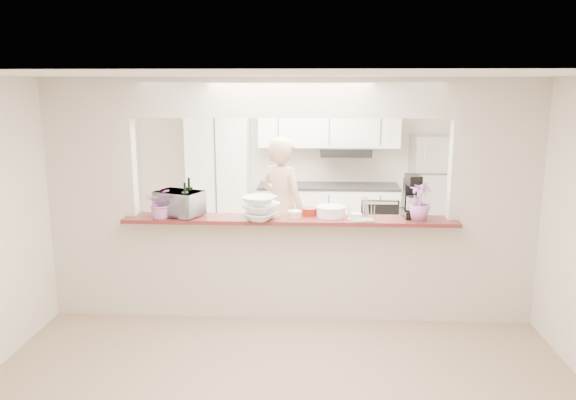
# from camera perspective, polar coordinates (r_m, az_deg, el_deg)

# --- Properties ---
(floor) EXTENTS (6.00, 6.00, 0.00)m
(floor) POSITION_cam_1_polar(r_m,az_deg,el_deg) (6.13, 0.20, -11.65)
(floor) COLOR tan
(floor) RESTS_ON ground
(tile_overlay) EXTENTS (5.00, 2.90, 0.01)m
(tile_overlay) POSITION_cam_1_polar(r_m,az_deg,el_deg) (7.58, 0.75, -6.96)
(tile_overlay) COLOR beige
(tile_overlay) RESTS_ON floor
(partition) EXTENTS (5.00, 0.15, 2.50)m
(partition) POSITION_cam_1_polar(r_m,az_deg,el_deg) (5.71, 0.21, 2.14)
(partition) COLOR beige
(partition) RESTS_ON floor
(bar_counter) EXTENTS (3.40, 0.38, 1.09)m
(bar_counter) POSITION_cam_1_polar(r_m,az_deg,el_deg) (5.92, 0.20, -6.55)
(bar_counter) COLOR beige
(bar_counter) RESTS_ON floor
(kitchen_cabinets) EXTENTS (3.15, 0.62, 2.25)m
(kitchen_cabinets) POSITION_cam_1_polar(r_m,az_deg,el_deg) (8.48, -0.19, 1.83)
(kitchen_cabinets) COLOR white
(kitchen_cabinets) RESTS_ON floor
(refrigerator) EXTENTS (0.75, 0.70, 1.70)m
(refrigerator) POSITION_cam_1_polar(r_m,az_deg,el_deg) (8.61, 14.82, 0.74)
(refrigerator) COLOR #B7B7BC
(refrigerator) RESTS_ON floor
(flower_left) EXTENTS (0.30, 0.26, 0.32)m
(flower_left) POSITION_cam_1_polar(r_m,az_deg,el_deg) (5.81, -12.78, -0.28)
(flower_left) COLOR pink
(flower_left) RESTS_ON bar_counter
(wine_bottle_a) EXTENTS (0.07, 0.07, 0.37)m
(wine_bottle_a) POSITION_cam_1_polar(r_m,az_deg,el_deg) (5.75, -10.37, -0.48)
(wine_bottle_a) COLOR black
(wine_bottle_a) RESTS_ON bar_counter
(wine_bottle_b) EXTENTS (0.08, 0.08, 0.39)m
(wine_bottle_b) POSITION_cam_1_polar(r_m,az_deg,el_deg) (5.96, -9.98, 0.02)
(wine_bottle_b) COLOR black
(wine_bottle_b) RESTS_ON bar_counter
(toaster_oven) EXTENTS (0.55, 0.47, 0.26)m
(toaster_oven) POSITION_cam_1_polar(r_m,az_deg,el_deg) (5.91, -11.01, -0.34)
(toaster_oven) COLOR #A6A6AB
(toaster_oven) RESTS_ON bar_counter
(serving_bowls) EXTENTS (0.43, 0.43, 0.24)m
(serving_bowls) POSITION_cam_1_polar(r_m,az_deg,el_deg) (5.62, -2.94, -0.88)
(serving_bowls) COLOR white
(serving_bowls) RESTS_ON bar_counter
(plate_stack_a) EXTENTS (0.30, 0.30, 0.14)m
(plate_stack_a) POSITION_cam_1_polar(r_m,az_deg,el_deg) (5.82, -2.24, -0.94)
(plate_stack_a) COLOR white
(plate_stack_a) RESTS_ON bar_counter
(plate_stack_b) EXTENTS (0.31, 0.31, 0.11)m
(plate_stack_b) POSITION_cam_1_polar(r_m,az_deg,el_deg) (5.80, 4.37, -1.15)
(plate_stack_b) COLOR white
(plate_stack_b) RESTS_ON bar_counter
(red_bowl) EXTENTS (0.16, 0.16, 0.08)m
(red_bowl) POSITION_cam_1_polar(r_m,az_deg,el_deg) (5.85, 2.20, -1.17)
(red_bowl) COLOR maroon
(red_bowl) RESTS_ON bar_counter
(tan_bowl) EXTENTS (0.15, 0.15, 0.07)m
(tan_bowl) POSITION_cam_1_polar(r_m,az_deg,el_deg) (5.75, 0.69, -1.43)
(tan_bowl) COLOR beige
(tan_bowl) RESTS_ON bar_counter
(utensil_caddy) EXTENTS (0.28, 0.19, 0.24)m
(utensil_caddy) POSITION_cam_1_polar(r_m,az_deg,el_deg) (5.63, 7.45, -1.11)
(utensil_caddy) COLOR silver
(utensil_caddy) RESTS_ON bar_counter
(stand_mixer) EXTENTS (0.21, 0.32, 0.44)m
(stand_mixer) POSITION_cam_1_polar(r_m,az_deg,el_deg) (5.88, 12.47, 0.22)
(stand_mixer) COLOR black
(stand_mixer) RESTS_ON bar_counter
(flower_right) EXTENTS (0.29, 0.29, 0.39)m
(flower_right) POSITION_cam_1_polar(r_m,az_deg,el_deg) (5.75, 13.22, -0.09)
(flower_right) COLOR #AA65BC
(flower_right) RESTS_ON bar_counter
(person) EXTENTS (0.78, 0.74, 1.80)m
(person) POSITION_cam_1_polar(r_m,az_deg,el_deg) (6.99, -0.57, -0.96)
(person) COLOR tan
(person) RESTS_ON floor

